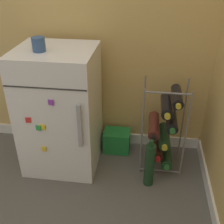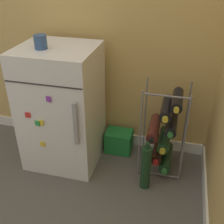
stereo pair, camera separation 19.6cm
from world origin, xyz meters
The scene contains 6 objects.
ground_plane centered at (0.00, 0.00, 0.00)m, with size 14.00×14.00×0.00m, color #56544F.
mini_fridge centered at (-0.24, 0.41, 0.44)m, with size 0.52×0.50×0.89m.
wine_rack centered at (0.50, 0.46, 0.33)m, with size 0.31×0.32×0.67m.
soda_box centered at (0.14, 0.59, 0.09)m, with size 0.21×0.15×0.18m.
fridge_top_cup centered at (-0.31, 0.35, 0.93)m, with size 0.08×0.08×0.09m.
loose_bottle_floor centered at (0.41, 0.24, 0.17)m, with size 0.07×0.07×0.37m.
Camera 2 is at (0.54, -1.21, 1.43)m, focal length 45.00 mm.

